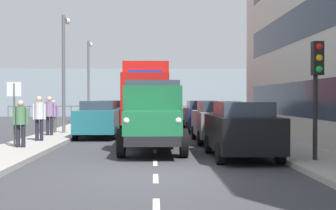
{
  "coord_description": "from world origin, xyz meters",
  "views": [
    {
      "loc": [
        0.04,
        10.09,
        1.8
      ],
      "look_at": [
        -0.69,
        -11.87,
        1.5
      ],
      "focal_mm": 45.7,
      "sensor_mm": 36.0,
      "label": 1
    }
  ],
  "objects_px": {
    "car_teal_oppositeside_0": "(99,118)",
    "pedestrian_with_bag": "(21,120)",
    "pedestrian_by_lamp": "(49,112)",
    "car_grey_kerbside_1": "(218,121)",
    "pedestrian_strolling": "(39,114)",
    "lamp_post_far": "(89,73)",
    "truck_vintage_green": "(153,118)",
    "car_navy_kerbside_2": "(201,115)",
    "car_white_oppositeside_1": "(111,114)",
    "traffic_light_near": "(317,74)",
    "lamp_post_promenade": "(64,62)",
    "lorry_cargo_red": "(146,94)",
    "car_black_kerbside_near": "(241,129)",
    "street_sign": "(14,103)",
    "pedestrian_couple_a": "(53,114)"
  },
  "relations": [
    {
      "from": "lorry_cargo_red",
      "to": "lamp_post_promenade",
      "type": "xyz_separation_m",
      "value": [
        4.01,
        3.46,
        1.58
      ]
    },
    {
      "from": "car_grey_kerbside_1",
      "to": "car_white_oppositeside_1",
      "type": "xyz_separation_m",
      "value": [
        5.23,
        -8.26,
        -0.0
      ]
    },
    {
      "from": "truck_vintage_green",
      "to": "car_navy_kerbside_2",
      "type": "relative_size",
      "value": 1.47
    },
    {
      "from": "pedestrian_by_lamp",
      "to": "car_grey_kerbside_1",
      "type": "bearing_deg",
      "value": 164.85
    },
    {
      "from": "lamp_post_promenade",
      "to": "car_grey_kerbside_1",
      "type": "bearing_deg",
      "value": 152.46
    },
    {
      "from": "pedestrian_by_lamp",
      "to": "traffic_light_near",
      "type": "distance_m",
      "value": 12.46
    },
    {
      "from": "car_white_oppositeside_1",
      "to": "car_grey_kerbside_1",
      "type": "bearing_deg",
      "value": 122.36
    },
    {
      "from": "car_white_oppositeside_1",
      "to": "car_teal_oppositeside_0",
      "type": "bearing_deg",
      "value": 90.0
    },
    {
      "from": "pedestrian_strolling",
      "to": "traffic_light_near",
      "type": "distance_m",
      "value": 10.7
    },
    {
      "from": "car_black_kerbside_near",
      "to": "car_teal_oppositeside_0",
      "type": "distance_m",
      "value": 8.91
    },
    {
      "from": "truck_vintage_green",
      "to": "car_grey_kerbside_1",
      "type": "bearing_deg",
      "value": -129.8
    },
    {
      "from": "car_navy_kerbside_2",
      "to": "traffic_light_near",
      "type": "distance_m",
      "value": 12.72
    },
    {
      "from": "truck_vintage_green",
      "to": "pedestrian_strolling",
      "type": "relative_size",
      "value": 3.18
    },
    {
      "from": "car_navy_kerbside_2",
      "to": "truck_vintage_green",
      "type": "bearing_deg",
      "value": 74.02
    },
    {
      "from": "pedestrian_by_lamp",
      "to": "street_sign",
      "type": "bearing_deg",
      "value": 89.32
    },
    {
      "from": "traffic_light_near",
      "to": "lamp_post_promenade",
      "type": "relative_size",
      "value": 0.55
    },
    {
      "from": "car_black_kerbside_near",
      "to": "pedestrian_strolling",
      "type": "distance_m",
      "value": 8.35
    },
    {
      "from": "car_navy_kerbside_2",
      "to": "car_white_oppositeside_1",
      "type": "height_order",
      "value": "same"
    },
    {
      "from": "car_teal_oppositeside_0",
      "to": "pedestrian_strolling",
      "type": "relative_size",
      "value": 2.35
    },
    {
      "from": "pedestrian_strolling",
      "to": "lamp_post_far",
      "type": "xyz_separation_m",
      "value": [
        0.08,
        -13.56,
        2.45
      ]
    },
    {
      "from": "lamp_post_promenade",
      "to": "lamp_post_far",
      "type": "distance_m",
      "value": 9.27
    },
    {
      "from": "pedestrian_with_bag",
      "to": "lamp_post_promenade",
      "type": "relative_size",
      "value": 0.28
    },
    {
      "from": "car_navy_kerbside_2",
      "to": "lamp_post_promenade",
      "type": "bearing_deg",
      "value": 19.17
    },
    {
      "from": "car_teal_oppositeside_0",
      "to": "lamp_post_promenade",
      "type": "distance_m",
      "value": 3.57
    },
    {
      "from": "car_white_oppositeside_1",
      "to": "pedestrian_with_bag",
      "type": "distance_m",
      "value": 11.33
    },
    {
      "from": "pedestrian_strolling",
      "to": "traffic_light_near",
      "type": "xyz_separation_m",
      "value": [
        -8.94,
        5.73,
        1.27
      ]
    },
    {
      "from": "pedestrian_with_bag",
      "to": "street_sign",
      "type": "bearing_deg",
      "value": -29.72
    },
    {
      "from": "pedestrian_by_lamp",
      "to": "car_teal_oppositeside_0",
      "type": "bearing_deg",
      "value": -169.53
    },
    {
      "from": "lorry_cargo_red",
      "to": "lamp_post_promenade",
      "type": "distance_m",
      "value": 5.53
    },
    {
      "from": "truck_vintage_green",
      "to": "car_white_oppositeside_1",
      "type": "relative_size",
      "value": 1.38
    },
    {
      "from": "pedestrian_by_lamp",
      "to": "lamp_post_promenade",
      "type": "relative_size",
      "value": 0.31
    },
    {
      "from": "truck_vintage_green",
      "to": "pedestrian_strolling",
      "type": "height_order",
      "value": "truck_vintage_green"
    },
    {
      "from": "truck_vintage_green",
      "to": "lamp_post_promenade",
      "type": "height_order",
      "value": "lamp_post_promenade"
    },
    {
      "from": "car_teal_oppositeside_0",
      "to": "pedestrian_with_bag",
      "type": "height_order",
      "value": "pedestrian_with_bag"
    },
    {
      "from": "lorry_cargo_red",
      "to": "street_sign",
      "type": "distance_m",
      "value": 10.85
    },
    {
      "from": "car_navy_kerbside_2",
      "to": "pedestrian_with_bag",
      "type": "relative_size",
      "value": 2.39
    },
    {
      "from": "pedestrian_strolling",
      "to": "truck_vintage_green",
      "type": "bearing_deg",
      "value": 149.67
    },
    {
      "from": "car_white_oppositeside_1",
      "to": "pedestrian_strolling",
      "type": "height_order",
      "value": "pedestrian_strolling"
    },
    {
      "from": "pedestrian_couple_a",
      "to": "traffic_light_near",
      "type": "distance_m",
      "value": 13.79
    },
    {
      "from": "pedestrian_strolling",
      "to": "lamp_post_far",
      "type": "distance_m",
      "value": 13.78
    },
    {
      "from": "pedestrian_strolling",
      "to": "traffic_light_near",
      "type": "height_order",
      "value": "traffic_light_near"
    },
    {
      "from": "traffic_light_near",
      "to": "lamp_post_far",
      "type": "xyz_separation_m",
      "value": [
        9.02,
        -19.3,
        1.18
      ]
    },
    {
      "from": "lorry_cargo_red",
      "to": "lamp_post_far",
      "type": "height_order",
      "value": "lamp_post_far"
    },
    {
      "from": "car_grey_kerbside_1",
      "to": "car_teal_oppositeside_0",
      "type": "distance_m",
      "value": 5.76
    },
    {
      "from": "pedestrian_with_bag",
      "to": "pedestrian_strolling",
      "type": "distance_m",
      "value": 2.3
    },
    {
      "from": "car_grey_kerbside_1",
      "to": "pedestrian_strolling",
      "type": "relative_size",
      "value": 2.37
    },
    {
      "from": "lorry_cargo_red",
      "to": "car_white_oppositeside_1",
      "type": "relative_size",
      "value": 2.01
    },
    {
      "from": "truck_vintage_green",
      "to": "lamp_post_promenade",
      "type": "bearing_deg",
      "value": -57.56
    },
    {
      "from": "lorry_cargo_red",
      "to": "car_black_kerbside_near",
      "type": "distance_m",
      "value": 12.41
    },
    {
      "from": "pedestrian_with_bag",
      "to": "traffic_light_near",
      "type": "bearing_deg",
      "value": 159.04
    }
  ]
}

